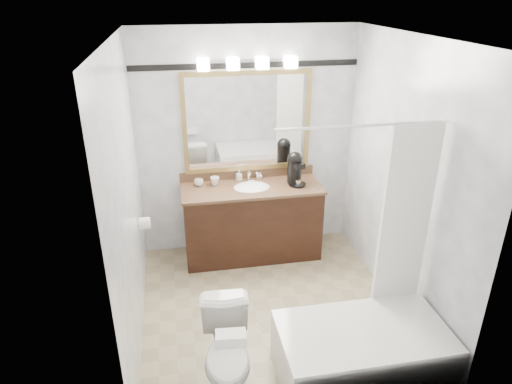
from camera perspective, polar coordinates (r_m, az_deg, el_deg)
room at (r=3.88m, az=2.03°, el=0.11°), size 2.42×2.62×2.52m
vanity at (r=5.14m, az=-0.53°, el=-3.52°), size 1.53×0.58×0.97m
mirror at (r=4.99m, az=-1.11°, el=8.72°), size 1.40×0.04×1.10m
vanity_light_bar at (r=4.80m, az=-1.07°, el=15.84°), size 1.02×0.14×0.12m
accent_stripe at (r=4.87m, az=-1.20°, el=15.57°), size 2.40×0.01×0.06m
bathtub at (r=3.86m, az=13.33°, el=-18.09°), size 1.30×0.75×1.96m
tp_roll at (r=4.66m, az=-13.74°, el=-3.81°), size 0.11×0.12×0.12m
toilet at (r=3.62m, az=-3.60°, el=-19.53°), size 0.42×0.69×0.68m
tissue_box at (r=3.17m, az=-3.17°, el=-17.78°), size 0.21×0.13×0.08m
coffee_maker at (r=4.99m, az=4.88°, el=3.05°), size 0.20×0.24×0.36m
cup_left at (r=5.01m, az=-7.15°, el=1.18°), size 0.11×0.11×0.08m
cup_right at (r=5.01m, az=-5.17°, el=1.38°), size 0.12×0.12×0.09m
soap_bottle_a at (r=5.11m, az=-2.14°, el=2.07°), size 0.07×0.07×0.12m
soap_bottle_b at (r=5.16m, az=0.49°, el=2.08°), size 0.06×0.06×0.07m
soap_bar at (r=5.06m, az=-0.61°, el=1.30°), size 0.07×0.05×0.02m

